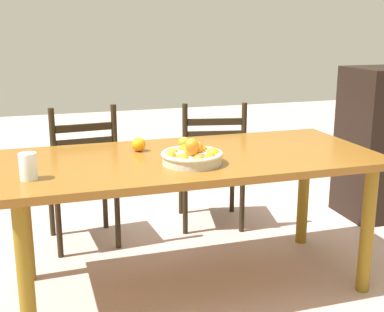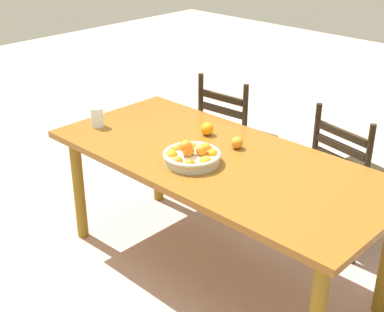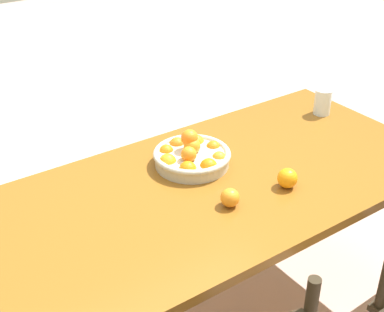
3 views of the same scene
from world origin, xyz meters
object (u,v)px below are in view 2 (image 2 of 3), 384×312
(chair_by_cabinet, at_px, (233,140))
(drinking_glass, at_px, (97,117))
(dining_table, at_px, (218,171))
(orange_loose_0, at_px, (237,143))
(chair_near_window, at_px, (353,179))
(fruit_bowl, at_px, (192,156))
(orange_loose_1, at_px, (207,129))

(chair_by_cabinet, xyz_separation_m, drinking_glass, (-0.32, -0.93, 0.35))
(dining_table, bearing_deg, drinking_glass, -167.00)
(chair_by_cabinet, xyz_separation_m, orange_loose_0, (0.51, -0.59, 0.32))
(chair_near_window, distance_m, fruit_bowl, 1.12)
(chair_by_cabinet, relative_size, orange_loose_0, 13.83)
(fruit_bowl, xyz_separation_m, drinking_glass, (-0.78, -0.03, 0.02))
(orange_loose_0, xyz_separation_m, drinking_glass, (-0.83, -0.34, 0.03))
(chair_by_cabinet, bearing_deg, drinking_glass, 66.88)
(chair_by_cabinet, bearing_deg, chair_near_window, -179.61)
(chair_near_window, xyz_separation_m, fruit_bowl, (-0.45, -0.97, 0.34))
(orange_loose_1, relative_size, drinking_glass, 0.62)
(dining_table, height_order, orange_loose_0, orange_loose_0)
(chair_by_cabinet, distance_m, fruit_bowl, 1.06)
(chair_near_window, bearing_deg, dining_table, 75.95)
(chair_near_window, distance_m, chair_by_cabinet, 0.91)
(chair_by_cabinet, relative_size, fruit_bowl, 3.05)
(chair_by_cabinet, bearing_deg, dining_table, 120.18)
(chair_near_window, relative_size, drinking_glass, 7.50)
(chair_near_window, relative_size, orange_loose_1, 12.03)
(chair_near_window, xyz_separation_m, orange_loose_0, (-0.39, -0.66, 0.33))
(chair_near_window, distance_m, drinking_glass, 1.62)
(chair_near_window, bearing_deg, orange_loose_0, 71.17)
(drinking_glass, bearing_deg, orange_loose_1, 32.78)
(dining_table, height_order, orange_loose_1, orange_loose_1)
(chair_by_cabinet, relative_size, orange_loose_1, 12.44)
(fruit_bowl, distance_m, orange_loose_1, 0.39)
(chair_near_window, relative_size, chair_by_cabinet, 0.97)
(dining_table, height_order, fruit_bowl, fruit_bowl)
(chair_by_cabinet, distance_m, orange_loose_0, 0.84)
(chair_near_window, xyz_separation_m, orange_loose_1, (-0.65, -0.64, 0.34))
(fruit_bowl, bearing_deg, chair_by_cabinet, 117.07)
(orange_loose_1, bearing_deg, chair_near_window, 44.41)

